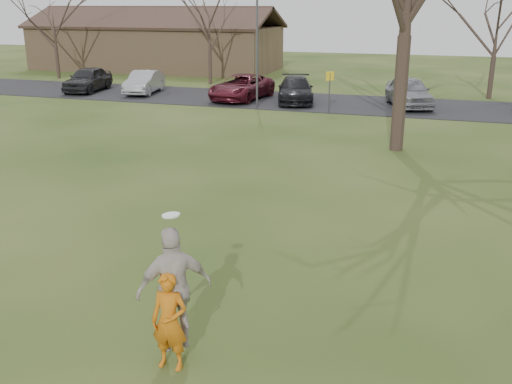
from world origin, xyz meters
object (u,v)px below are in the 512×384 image
car_2 (242,87)px  car_3 (295,90)px  player_defender (170,321)px  car_1 (144,82)px  car_4 (409,92)px  catching_play (174,289)px  building (156,46)px  lamp_post (257,31)px  car_0 (88,79)px

car_2 → car_3: car_2 is taller
player_defender → car_1: 28.78m
player_defender → car_3: 25.17m
player_defender → car_3: (-4.44, 24.78, -0.06)m
car_4 → car_1: bearing=162.3°
catching_play → building: size_ratio=0.10×
car_2 → catching_play: 25.67m
lamp_post → player_defender: bearing=-75.1°
car_4 → lamp_post: size_ratio=0.73×
car_2 → car_3: 3.18m
building → car_2: bearing=-47.4°
building → car_4: bearing=-30.9°
player_defender → car_4: car_4 is taller
player_defender → building: size_ratio=0.08×
car_1 → car_3: bearing=-12.3°
car_3 → building: building is taller
car_3 → building: (-15.59, 13.45, 1.21)m
car_4 → building: size_ratio=0.22×
car_0 → car_1: (3.82, 0.27, -0.07)m
car_2 → catching_play: bearing=-66.6°
car_2 → building: (-12.41, 13.48, 1.19)m
car_3 → building: size_ratio=0.23×
catching_play → car_1: bearing=119.5°
car_1 → player_defender: bearing=-71.1°
car_1 → lamp_post: lamp_post is taller
car_1 → catching_play: (14.06, -24.86, 0.48)m
car_1 → building: (-5.95, 13.13, 1.21)m
car_1 → car_4: (15.76, 0.12, 0.10)m
car_1 → building: 14.46m
car_3 → lamp_post: lamp_post is taller
catching_play → lamp_post: lamp_post is taller
car_2 → building: building is taller
catching_play → car_3: bearing=100.2°
car_0 → lamp_post: (11.86, -2.10, 3.18)m
car_0 → building: 13.61m
car_1 → car_2: size_ratio=0.82×
car_0 → car_2: car_0 is taller
car_1 → car_2: bearing=-13.5°
player_defender → car_3: player_defender is taller
player_defender → car_2: size_ratio=0.31×
car_4 → lamp_post: (-7.71, -2.50, 3.15)m
car_4 → lamp_post: lamp_post is taller
car_2 → lamp_post: bearing=-45.7°
car_0 → car_2: 10.28m
car_0 → car_3: (13.46, -0.05, -0.07)m
car_1 → building: building is taller
car_1 → building: bearing=104.0°
player_defender → car_0: player_defender is taller
car_0 → catching_play: size_ratio=2.08×
car_0 → lamp_post: lamp_post is taller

